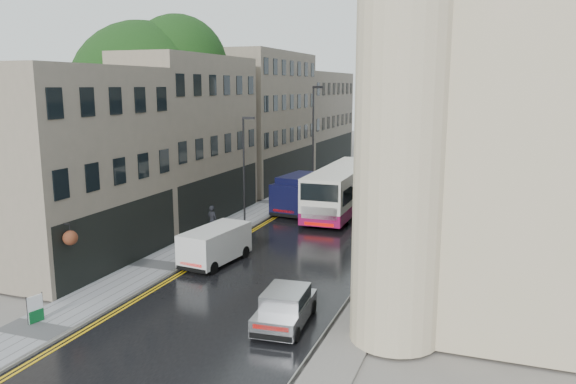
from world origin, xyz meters
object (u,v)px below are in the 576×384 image
Objects in this scene: navy_van at (276,196)px; pedestrian at (212,220)px; white_van at (184,250)px; lamp_post_far at (313,138)px; estate_sign at (35,309)px; silver_hatchback at (255,318)px; tree_far at (232,119)px; lamp_post_near at (244,174)px; cream_bus at (312,197)px; tree_near at (144,118)px; white_lorry at (400,171)px.

navy_van is 3.04× the size of pedestrian.
white_van is 23.65m from lamp_post_far.
lamp_post_far is at bearing 98.27° from white_van.
estate_sign is (-1.31, -31.22, -3.94)m from lamp_post_far.
estate_sign is at bearing -171.45° from silver_hatchback.
tree_far reaches higher than lamp_post_near.
silver_hatchback is 0.43× the size of lamp_post_far.
lamp_post_far is (0.89, 17.38, 3.54)m from pedestrian.
lamp_post_far is 8.34× the size of estate_sign.
white_van is at bearing -104.18° from cream_bus.
pedestrian is at bearing -126.98° from cream_bus.
tree_near is 2.44× the size of navy_van.
silver_hatchback is at bearing -59.69° from lamp_post_far.
pedestrian reaches higher than estate_sign.
cream_bus reaches higher than estate_sign.
silver_hatchback is (-0.69, -28.72, -1.43)m from white_lorry.
lamp_post_near reaches higher than pedestrian.
lamp_post_near reaches higher than silver_hatchback.
lamp_post_near reaches higher than estate_sign.
estate_sign is (-0.42, -13.84, -0.40)m from pedestrian.
navy_van is at bearing 104.63° from silver_hatchback.
tree_near is at bearing 138.99° from white_van.
estate_sign is (-1.55, -16.09, -3.01)m from lamp_post_near.
lamp_post_near is at bearing -89.43° from navy_van.
tree_far is at bearing 173.87° from white_lorry.
silver_hatchback is 30.36m from lamp_post_far.
white_lorry reaches higher than white_van.
lamp_post_far is at bearing 62.34° from tree_near.
navy_van is at bearing 23.61° from tree_near.
tree_near is 3.23× the size of white_van.
cream_bus is 12.40m from white_van.
pedestrian is at bearing -97.02° from navy_van.
tree_near reaches higher than tree_far.
pedestrian is 0.21× the size of lamp_post_far.
white_lorry is at bearing 42.09° from tree_near.
lamp_post_far is at bearing 102.06° from estate_sign.
white_van is at bearing -116.58° from white_lorry.
lamp_post_near reaches higher than cream_bus.
estate_sign is at bearing -104.45° from cream_bus.
white_lorry is at bearing -106.10° from pedestrian.
lamp_post_far is 31.50m from estate_sign.
cream_bus is at bearing -115.14° from pedestrian.
navy_van is at bearing -50.01° from tree_far.
tree_far is at bearing 112.64° from silver_hatchback.
estate_sign is at bearing -97.53° from white_van.
lamp_post_far is at bearing 10.74° from tree_far.
lamp_post_near is (-3.32, -3.81, 1.99)m from cream_bus.
tree_far is 3.26× the size of silver_hatchback.
white_lorry is at bearing 58.08° from lamp_post_near.
lamp_post_far reaches higher than silver_hatchback.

